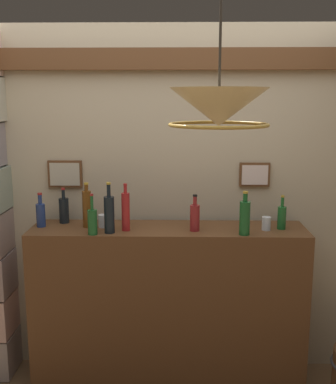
{
  "coord_description": "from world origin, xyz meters",
  "views": [
    {
      "loc": [
        0.07,
        -2.22,
        1.95
      ],
      "look_at": [
        0.0,
        0.76,
        1.36
      ],
      "focal_mm": 44.85,
      "sensor_mm": 36.0,
      "label": 1
    }
  ],
  "objects": [
    {
      "name": "liquor_bottle_gin",
      "position": [
        0.48,
        0.67,
        1.23
      ],
      "size": [
        0.07,
        0.07,
        0.28
      ],
      "color": "#185323",
      "rests_on": "bar_shelf_unit"
    },
    {
      "name": "liquor_bottle_scotch",
      "position": [
        -0.27,
        0.75,
        1.24
      ],
      "size": [
        0.05,
        0.05,
        0.31
      ],
      "color": "#A62021",
      "rests_on": "bar_shelf_unit"
    },
    {
      "name": "liquor_bottle_bourbon",
      "position": [
        -0.53,
        0.82,
        1.24
      ],
      "size": [
        0.06,
        0.06,
        0.3
      ],
      "color": "brown",
      "rests_on": "bar_shelf_unit"
    },
    {
      "name": "liquor_bottle_vodka",
      "position": [
        0.74,
        0.81,
        1.19
      ],
      "size": [
        0.06,
        0.06,
        0.22
      ],
      "color": "#195723",
      "rests_on": "bar_shelf_unit"
    },
    {
      "name": "liquor_bottle_port",
      "position": [
        -0.37,
        0.69,
        1.24
      ],
      "size": [
        0.07,
        0.07,
        0.32
      ],
      "color": "black",
      "rests_on": "bar_shelf_unit"
    },
    {
      "name": "liquor_bottle_vermouth",
      "position": [
        -0.71,
        0.93,
        1.2
      ],
      "size": [
        0.07,
        0.07,
        0.24
      ],
      "color": "black",
      "rests_on": "bar_shelf_unit"
    },
    {
      "name": "bar_shelf_unit",
      "position": [
        0.0,
        0.81,
        0.56
      ],
      "size": [
        1.81,
        0.41,
        1.11
      ],
      "primitive_type": "cube",
      "color": "brown",
      "rests_on": "ground"
    },
    {
      "name": "pendant_lamp",
      "position": [
        0.24,
        -0.08,
        1.91
      ],
      "size": [
        0.45,
        0.45,
        0.62
      ],
      "color": "beige"
    },
    {
      "name": "glass_tumbler_highball",
      "position": [
        0.63,
        0.78,
        1.16
      ],
      "size": [
        0.06,
        0.06,
        0.09
      ],
      "color": "silver",
      "rests_on": "bar_shelf_unit"
    },
    {
      "name": "glass_tumbler_rocks",
      "position": [
        -0.43,
        0.82,
        1.15
      ],
      "size": [
        0.07,
        0.07,
        0.08
      ],
      "color": "silver",
      "rests_on": "bar_shelf_unit"
    },
    {
      "name": "liquor_bottle_sherry",
      "position": [
        0.17,
        0.75,
        1.2
      ],
      "size": [
        0.06,
        0.06,
        0.24
      ],
      "color": "maroon",
      "rests_on": "bar_shelf_unit"
    },
    {
      "name": "panelled_rear_partition",
      "position": [
        -0.0,
        1.1,
        1.28
      ],
      "size": [
        3.28,
        0.15,
        2.44
      ],
      "color": "#BCAD8E",
      "rests_on": "ground"
    },
    {
      "name": "liquor_bottle_rye",
      "position": [
        -0.84,
        0.83,
        1.2
      ],
      "size": [
        0.06,
        0.06,
        0.23
      ],
      "color": "navy",
      "rests_on": "bar_shelf_unit"
    },
    {
      "name": "liquor_bottle_brandy",
      "position": [
        -0.47,
        0.65,
        1.2
      ],
      "size": [
        0.06,
        0.06,
        0.26
      ],
      "color": "#1B5625",
      "rests_on": "bar_shelf_unit"
    }
  ]
}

